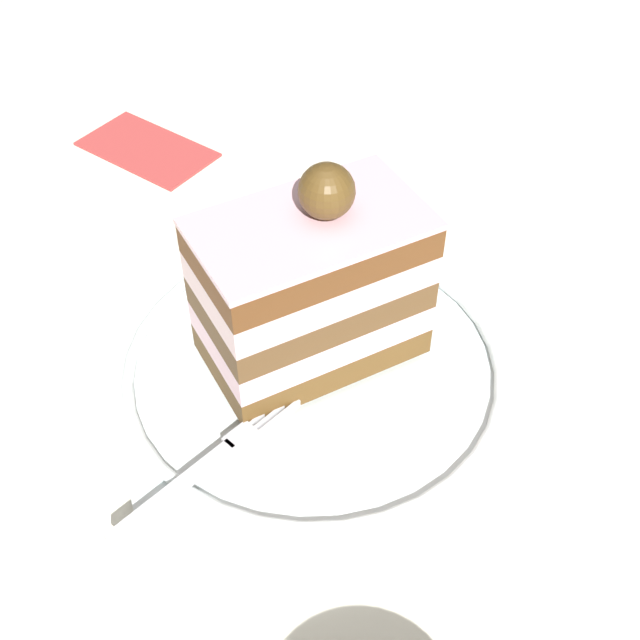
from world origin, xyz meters
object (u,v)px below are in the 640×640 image
object	(u,v)px
cake_slice	(305,287)
dessert_plate	(320,372)
folded_napkin	(147,148)
fork	(213,460)

from	to	relation	value
cake_slice	dessert_plate	bearing A→B (deg)	32.93
dessert_plate	folded_napkin	size ratio (longest dim) A/B	2.53
folded_napkin	cake_slice	bearing A→B (deg)	20.28
dessert_plate	folded_napkin	bearing A→B (deg)	-159.19
cake_slice	fork	distance (m)	0.10
dessert_plate	cake_slice	size ratio (longest dim) A/B	1.98
folded_napkin	fork	bearing A→B (deg)	6.02
fork	folded_napkin	world-z (taller)	fork
dessert_plate	folded_napkin	xyz separation A→B (m)	(-0.24, -0.09, -0.01)
dessert_plate	cake_slice	bearing A→B (deg)	-147.07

